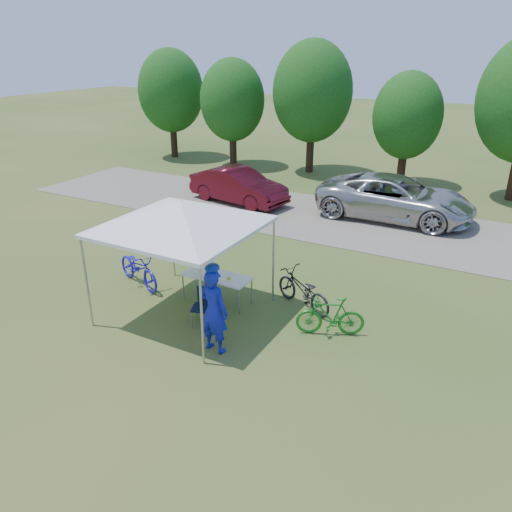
{
  "coord_description": "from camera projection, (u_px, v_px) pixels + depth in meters",
  "views": [
    {
      "loc": [
        6.36,
        -8.22,
        5.82
      ],
      "look_at": [
        0.75,
        2.0,
        0.85
      ],
      "focal_mm": 35.0,
      "sensor_mm": 36.0,
      "label": 1
    }
  ],
  "objects": [
    {
      "name": "gravel_strip",
      "position": [
        317.0,
        217.0,
        18.18
      ],
      "size": [
        24.0,
        5.0,
        0.02
      ],
      "primitive_type": "cube",
      "color": "gray",
      "rests_on": "ground"
    },
    {
      "name": "sedan",
      "position": [
        239.0,
        186.0,
        19.54
      ],
      "size": [
        4.24,
        2.06,
        1.34
      ],
      "primitive_type": "imported",
      "rotation": [
        0.0,
        0.0,
        1.41
      ],
      "color": "#500D18",
      "rests_on": "gravel_strip"
    },
    {
      "name": "folding_table",
      "position": [
        217.0,
        277.0,
        11.99
      ],
      "size": [
        1.68,
        0.7,
        0.69
      ],
      "color": "white",
      "rests_on": "ground"
    },
    {
      "name": "minivan",
      "position": [
        395.0,
        198.0,
        17.71
      ],
      "size": [
        5.49,
        2.57,
        1.52
      ],
      "primitive_type": "imported",
      "rotation": [
        0.0,
        0.0,
        1.58
      ],
      "color": "beige",
      "rests_on": "gravel_strip"
    },
    {
      "name": "folding_chair",
      "position": [
        204.0,
        302.0,
        11.16
      ],
      "size": [
        0.54,
        0.57,
        0.83
      ],
      "rotation": [
        0.0,
        0.0,
        0.36
      ],
      "color": "black",
      "rests_on": "ground"
    },
    {
      "name": "canopy",
      "position": [
        180.0,
        204.0,
        10.69
      ],
      "size": [
        4.53,
        4.53,
        3.0
      ],
      "color": "#A5A5AA",
      "rests_on": "ground"
    },
    {
      "name": "ground",
      "position": [
        187.0,
        312.0,
        11.73
      ],
      "size": [
        100.0,
        100.0,
        0.0
      ],
      "primitive_type": "plane",
      "color": "#2D5119",
      "rests_on": "ground"
    },
    {
      "name": "treeline",
      "position": [
        367.0,
        100.0,
        21.8
      ],
      "size": [
        24.89,
        4.28,
        6.3
      ],
      "color": "#382314",
      "rests_on": "ground"
    },
    {
      "name": "bike_green",
      "position": [
        330.0,
        316.0,
        10.68
      ],
      "size": [
        1.51,
        1.0,
        0.88
      ],
      "primitive_type": "imported",
      "rotation": [
        0.0,
        0.0,
        -1.14
      ],
      "color": "#1C7F23",
      "rests_on": "ground"
    },
    {
      "name": "cyclist",
      "position": [
        214.0,
        311.0,
        9.95
      ],
      "size": [
        0.7,
        0.5,
        1.82
      ],
      "primitive_type": "imported",
      "rotation": [
        0.0,
        0.0,
        3.04
      ],
      "color": "#131D9F",
      "rests_on": "ground"
    },
    {
      "name": "ice_cream_cup",
      "position": [
        229.0,
        278.0,
        11.76
      ],
      "size": [
        0.08,
        0.08,
        0.06
      ],
      "primitive_type": "cylinder",
      "color": "yellow",
      "rests_on": "folding_table"
    },
    {
      "name": "cooler",
      "position": [
        202.0,
        265.0,
        12.08
      ],
      "size": [
        0.52,
        0.35,
        0.37
      ],
      "color": "white",
      "rests_on": "folding_table"
    },
    {
      "name": "bike_blue",
      "position": [
        139.0,
        268.0,
        12.9
      ],
      "size": [
        1.93,
        1.23,
        0.96
      ],
      "primitive_type": "imported",
      "rotation": [
        0.0,
        0.0,
        1.21
      ],
      "color": "#2116C6",
      "rests_on": "ground"
    },
    {
      "name": "bike_dark",
      "position": [
        303.0,
        290.0,
        11.76
      ],
      "size": [
        1.85,
        1.27,
        0.92
      ],
      "primitive_type": "imported",
      "rotation": [
        0.0,
        0.0,
        -1.99
      ],
      "color": "black",
      "rests_on": "ground"
    }
  ]
}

